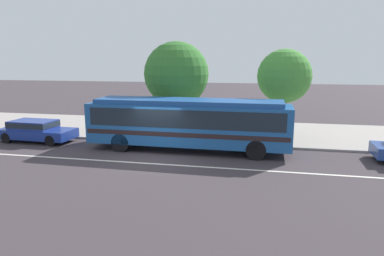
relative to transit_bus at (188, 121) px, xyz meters
The scene contains 9 objects.
ground_plane 2.94m from the transit_bus, 123.88° to the right, with size 120.00×120.00×0.00m, color #3C3439.
sidewalk_slab 5.74m from the transit_bus, 104.28° to the left, with size 60.00×8.00×0.12m, color #9D948F.
lane_stripe_center 3.54m from the transit_bus, 115.71° to the right, with size 56.00×0.16×0.01m, color silver.
transit_bus is the anchor object (origin of this frame).
sedan_behind_bus 9.56m from the transit_bus, behind, with size 4.63×2.05×1.29m.
pedestrian_waiting_near_sign 4.71m from the transit_bus, 44.15° to the left, with size 0.42×0.42×1.69m.
bus_stop_sign 4.46m from the transit_bus, 25.73° to the left, with size 0.08×0.44×2.45m.
street_tree_near_stop 4.76m from the transit_bus, 113.08° to the left, with size 4.17×4.17×5.94m.
street_tree_mid_block 7.00m from the transit_bus, 39.49° to the left, with size 3.31×3.31×5.43m.
Camera 1 is at (5.34, -15.99, 4.85)m, focal length 32.47 mm.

